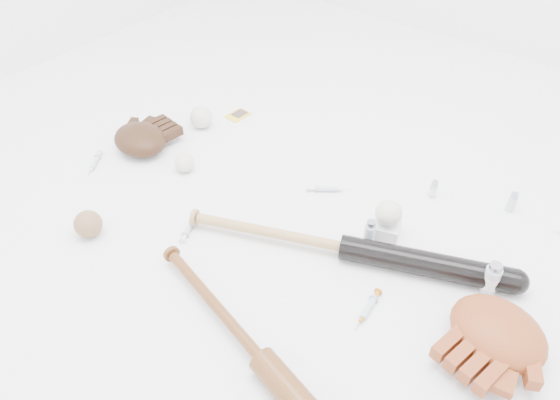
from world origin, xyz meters
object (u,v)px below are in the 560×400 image
Objects in this scene: bat_wood at (264,361)px; glove_dark at (140,139)px; bat_dark at (344,247)px; pedestal at (386,228)px.

glove_dark is (-0.90, 0.42, 0.01)m from bat_wood.
glove_dark reaches higher than bat_dark.
bat_dark is at bearing 8.22° from glove_dark.
pedestal is at bearing 104.51° from bat_wood.
pedestal is at bearing 50.45° from bat_dark.
pedestal is (0.90, 0.15, -0.02)m from glove_dark.
glove_dark is (-0.85, -0.00, 0.01)m from bat_dark.
bat_wood is 0.99m from glove_dark.
bat_dark is 0.42m from bat_wood.
glove_dark is at bearing 169.46° from bat_wood.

